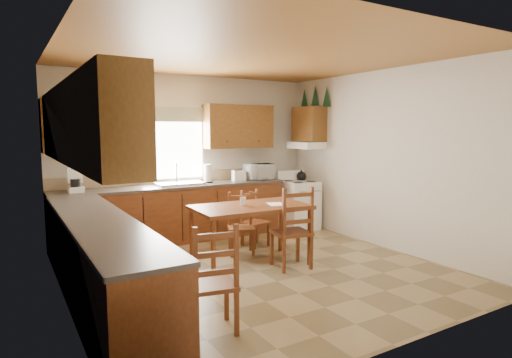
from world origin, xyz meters
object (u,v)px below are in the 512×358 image
chair_near_right (291,227)px  chair_far_right (241,224)px  microwave (259,172)px  chair_near_left (212,277)px  stove (299,205)px  dining_table (251,235)px  chair_far_left (256,219)px

chair_near_right → chair_far_right: bearing=-64.2°
microwave → chair_near_left: (-2.38, -3.10, -0.56)m
chair_near_left → chair_near_right: chair_near_right is taller
stove → chair_near_left: bearing=-133.2°
dining_table → chair_far_left: (0.54, 0.77, 0.03)m
chair_near_left → chair_far_left: (1.79, 2.22, -0.07)m
stove → chair_far_right: chair_far_right is taller
dining_table → chair_far_left: size_ratio=1.75×
stove → chair_near_left: 4.18m
chair_far_left → chair_far_right: chair_far_right is taller
microwave → chair_near_left: 3.95m
dining_table → chair_far_left: bearing=57.6°
chair_near_left → chair_near_right: bearing=-134.7°
dining_table → chair_near_right: (0.41, -0.35, 0.13)m
chair_near_left → chair_far_right: 2.41m
microwave → chair_far_right: microwave is taller
chair_near_left → chair_far_right: chair_near_left is taller
microwave → chair_far_right: 1.62m
stove → dining_table: 2.29m
chair_near_right → chair_far_right: chair_near_right is taller
chair_near_right → chair_near_left: bearing=42.3°
dining_table → chair_near_left: 1.91m
stove → microwave: bearing=163.0°
stove → chair_far_right: 1.89m
microwave → chair_near_right: size_ratio=0.43×
stove → chair_near_right: chair_near_right is taller
stove → dining_table: stove is taller
microwave → stove: bearing=-18.1°
chair_far_right → microwave: bearing=71.5°
stove → chair_far_left: chair_far_left is taller
chair_near_left → chair_far_right: size_ratio=1.12×
chair_near_right → dining_table: bearing=-31.3°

